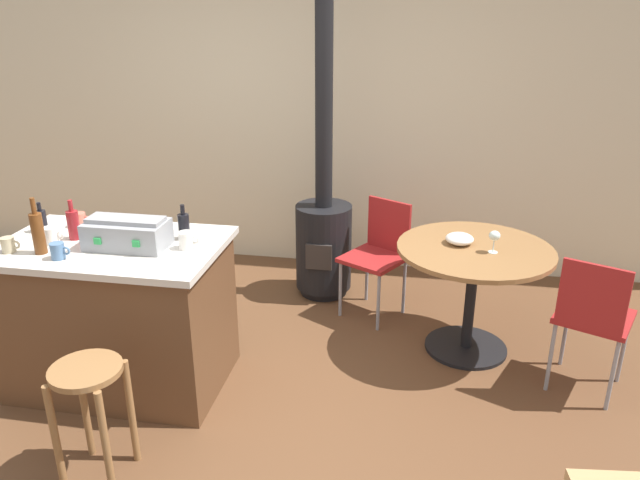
% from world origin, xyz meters
% --- Properties ---
extents(ground_plane, '(8.80, 8.80, 0.00)m').
position_xyz_m(ground_plane, '(0.00, 0.00, 0.00)').
color(ground_plane, brown).
extents(back_wall, '(8.00, 0.10, 2.70)m').
position_xyz_m(back_wall, '(0.00, 2.27, 1.35)').
color(back_wall, beige).
rests_on(back_wall, ground_plane).
extents(kitchen_island, '(1.28, 0.81, 0.91)m').
position_xyz_m(kitchen_island, '(-0.63, 0.16, 0.46)').
color(kitchen_island, brown).
rests_on(kitchen_island, ground_plane).
extents(wooden_stool, '(0.34, 0.34, 0.62)m').
position_xyz_m(wooden_stool, '(-0.38, -0.62, 0.46)').
color(wooden_stool, olive).
rests_on(wooden_stool, ground_plane).
extents(dining_table, '(0.99, 0.99, 0.74)m').
position_xyz_m(dining_table, '(1.46, 0.90, 0.57)').
color(dining_table, black).
rests_on(dining_table, ground_plane).
extents(folding_chair_near, '(0.54, 0.54, 0.85)m').
position_xyz_m(folding_chair_near, '(0.82, 1.34, 0.50)').
color(folding_chair_near, maroon).
rests_on(folding_chair_near, ground_plane).
extents(folding_chair_far, '(0.53, 0.53, 0.88)m').
position_xyz_m(folding_chair_far, '(2.12, 0.52, 0.52)').
color(folding_chair_far, maroon).
rests_on(folding_chair_far, ground_plane).
extents(wood_stove, '(0.44, 0.45, 2.37)m').
position_xyz_m(wood_stove, '(0.37, 1.58, 0.57)').
color(wood_stove, black).
rests_on(wood_stove, ground_plane).
extents(toolbox, '(0.45, 0.25, 0.17)m').
position_xyz_m(toolbox, '(-0.50, 0.13, 0.99)').
color(toolbox, gray).
rests_on(toolbox, kitchen_island).
extents(bottle_0, '(0.07, 0.07, 0.24)m').
position_xyz_m(bottle_0, '(-0.86, 0.19, 1.00)').
color(bottle_0, maroon).
rests_on(bottle_0, kitchen_island).
extents(bottle_1, '(0.07, 0.07, 0.32)m').
position_xyz_m(bottle_1, '(-0.93, -0.04, 1.03)').
color(bottle_1, '#603314').
rests_on(bottle_1, kitchen_island).
extents(bottle_2, '(0.06, 0.06, 0.18)m').
position_xyz_m(bottle_2, '(-1.11, 0.27, 0.98)').
color(bottle_2, black).
rests_on(bottle_2, kitchen_island).
extents(bottle_3, '(0.07, 0.07, 0.21)m').
position_xyz_m(bottle_3, '(-0.23, 0.31, 0.99)').
color(bottle_3, black).
rests_on(bottle_3, kitchen_island).
extents(cup_0, '(0.12, 0.08, 0.09)m').
position_xyz_m(cup_0, '(-0.94, 0.39, 0.96)').
color(cup_0, '#DB6651').
rests_on(cup_0, kitchen_island).
extents(cup_1, '(0.12, 0.09, 0.10)m').
position_xyz_m(cup_1, '(-0.95, 0.11, 0.96)').
color(cup_1, white).
rests_on(cup_1, kitchen_island).
extents(cup_2, '(0.11, 0.07, 0.09)m').
position_xyz_m(cup_2, '(-1.11, -0.05, 0.96)').
color(cup_2, tan).
rests_on(cup_2, kitchen_island).
extents(cup_3, '(0.12, 0.08, 0.10)m').
position_xyz_m(cup_3, '(-0.17, 0.17, 0.96)').
color(cup_3, white).
rests_on(cup_3, kitchen_island).
extents(cup_4, '(0.11, 0.07, 0.09)m').
position_xyz_m(cup_4, '(-0.79, -0.09, 0.96)').
color(cup_4, '#4C7099').
rests_on(cup_4, kitchen_island).
extents(wine_glass, '(0.07, 0.07, 0.14)m').
position_xyz_m(wine_glass, '(1.56, 0.83, 0.85)').
color(wine_glass, silver).
rests_on(wine_glass, dining_table).
extents(serving_bowl, '(0.18, 0.18, 0.07)m').
position_xyz_m(serving_bowl, '(1.36, 0.94, 0.78)').
color(serving_bowl, white).
rests_on(serving_bowl, dining_table).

